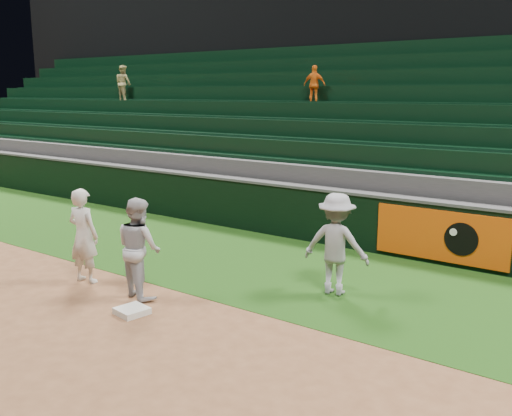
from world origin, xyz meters
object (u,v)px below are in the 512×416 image
at_px(first_base, 132,311).
at_px(baserunner, 139,248).
at_px(base_coach, 336,244).
at_px(first_baseman, 83,236).

xyz_separation_m(first_base, baserunner, (-0.48, 0.62, 0.79)).
bearing_deg(baserunner, first_base, 142.31).
height_order(baserunner, base_coach, base_coach).
xyz_separation_m(first_baseman, baserunner, (1.35, 0.07, -0.01)).
height_order(first_base, base_coach, base_coach).
bearing_deg(base_coach, first_baseman, 17.33).
bearing_deg(base_coach, first_base, 40.98).
relative_size(first_base, baserunner, 0.26).
xyz_separation_m(baserunner, base_coach, (2.56, 2.01, 0.03)).
bearing_deg(baserunner, first_baseman, 17.96).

